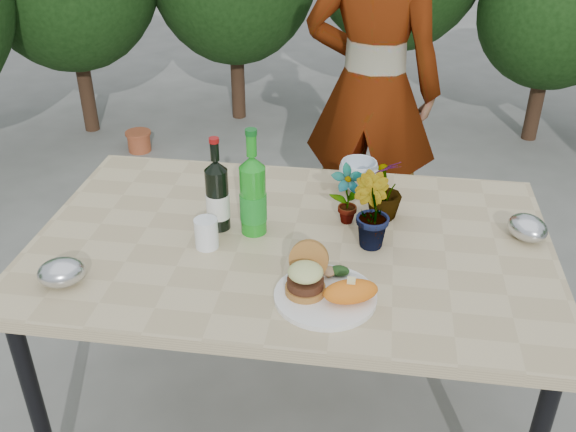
# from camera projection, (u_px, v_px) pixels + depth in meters

# --- Properties ---
(ground) EXTENTS (80.00, 80.00, 0.00)m
(ground) POSITION_uv_depth(u_px,v_px,m) (291.00, 409.00, 2.38)
(ground) COLOR slate
(ground) RESTS_ON ground
(patio_table) EXTENTS (1.60, 1.00, 0.75)m
(patio_table) POSITION_uv_depth(u_px,v_px,m) (292.00, 254.00, 2.03)
(patio_table) COLOR tan
(patio_table) RESTS_ON ground
(shrub_hedge) EXTENTS (6.84, 5.06, 2.05)m
(shrub_hedge) POSITION_uv_depth(u_px,v_px,m) (374.00, 12.00, 3.04)
(shrub_hedge) COLOR #382316
(shrub_hedge) RESTS_ON ground
(dinner_plate) EXTENTS (0.28, 0.28, 0.01)m
(dinner_plate) POSITION_uv_depth(u_px,v_px,m) (325.00, 296.00, 1.74)
(dinner_plate) COLOR white
(dinner_plate) RESTS_ON patio_table
(burger_stack) EXTENTS (0.11, 0.16, 0.11)m
(burger_stack) POSITION_uv_depth(u_px,v_px,m) (306.00, 274.00, 1.73)
(burger_stack) COLOR #B7722D
(burger_stack) RESTS_ON dinner_plate
(sweet_potato) EXTENTS (0.17, 0.12, 0.06)m
(sweet_potato) POSITION_uv_depth(u_px,v_px,m) (351.00, 292.00, 1.69)
(sweet_potato) COLOR orange
(sweet_potato) RESTS_ON dinner_plate
(grilled_veg) EXTENTS (0.08, 0.05, 0.03)m
(grilled_veg) POSITION_uv_depth(u_px,v_px,m) (335.00, 271.00, 1.80)
(grilled_veg) COLOR olive
(grilled_veg) RESTS_ON dinner_plate
(wine_bottle) EXTENTS (0.07, 0.07, 0.31)m
(wine_bottle) POSITION_uv_depth(u_px,v_px,m) (217.00, 196.00, 2.00)
(wine_bottle) COLOR black
(wine_bottle) RESTS_ON patio_table
(sparkling_water) EXTENTS (0.08, 0.08, 0.35)m
(sparkling_water) POSITION_uv_depth(u_px,v_px,m) (253.00, 196.00, 1.97)
(sparkling_water) COLOR #198B1C
(sparkling_water) RESTS_ON patio_table
(plastic_cup) EXTENTS (0.07, 0.07, 0.09)m
(plastic_cup) POSITION_uv_depth(u_px,v_px,m) (206.00, 233.00, 1.94)
(plastic_cup) COLOR white
(plastic_cup) RESTS_ON patio_table
(seedling_left) EXTENTS (0.12, 0.10, 0.20)m
(seedling_left) POSITION_uv_depth(u_px,v_px,m) (347.00, 195.00, 2.03)
(seedling_left) COLOR #205A1E
(seedling_left) RESTS_ON patio_table
(seedling_mid) EXTENTS (0.16, 0.16, 0.23)m
(seedling_mid) POSITION_uv_depth(u_px,v_px,m) (370.00, 211.00, 1.91)
(seedling_mid) COLOR #1E551D
(seedling_mid) RESTS_ON patio_table
(seedling_right) EXTENTS (0.16, 0.16, 0.21)m
(seedling_right) POSITION_uv_depth(u_px,v_px,m) (385.00, 189.00, 2.06)
(seedling_right) COLOR #2A6121
(seedling_right) RESTS_ON patio_table
(blue_bowl) EXTENTS (0.18, 0.18, 0.11)m
(blue_bowl) POSITION_uv_depth(u_px,v_px,m) (358.00, 176.00, 2.25)
(blue_bowl) COLOR silver
(blue_bowl) RESTS_ON patio_table
(foil_packet_left) EXTENTS (0.16, 0.15, 0.08)m
(foil_packet_left) POSITION_uv_depth(u_px,v_px,m) (62.00, 272.00, 1.78)
(foil_packet_left) COLOR silver
(foil_packet_left) RESTS_ON patio_table
(foil_packet_right) EXTENTS (0.16, 0.17, 0.08)m
(foil_packet_right) POSITION_uv_depth(u_px,v_px,m) (527.00, 228.00, 1.98)
(foil_packet_right) COLOR silver
(foil_packet_right) RESTS_ON patio_table
(person) EXTENTS (0.68, 0.50, 1.71)m
(person) POSITION_uv_depth(u_px,v_px,m) (372.00, 89.00, 2.86)
(person) COLOR #A36D51
(person) RESTS_ON ground
(terracotta_pot) EXTENTS (0.17, 0.17, 0.14)m
(terracotta_pot) POSITION_uv_depth(u_px,v_px,m) (139.00, 141.00, 4.30)
(terracotta_pot) COLOR #A54C2A
(terracotta_pot) RESTS_ON ground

